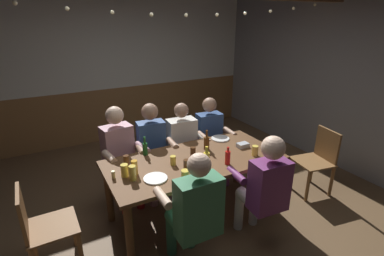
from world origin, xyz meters
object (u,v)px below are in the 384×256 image
(pint_glass_4, at_px, (133,173))
(pint_glass_6, at_px, (125,170))
(person_4, at_px, (194,209))
(bottle_1, at_px, (207,143))
(pint_glass_7, at_px, (135,168))
(person_1, at_px, (153,147))
(dining_table, at_px, (195,166))
(table_candle, at_px, (113,175))
(bottle_0, at_px, (145,148))
(person_0, at_px, (120,152))
(bottle_3, at_px, (228,157))
(person_5, at_px, (264,185))
(pint_glass_8, at_px, (173,160))
(plate_0, at_px, (220,139))
(chair_empty_near_left, at_px, (42,227))
(condiment_caddy, at_px, (243,145))
(pint_glass_3, at_px, (255,151))
(person_2, at_px, (184,142))
(bottle_2, at_px, (206,161))
(person_3, at_px, (212,136))
(chair_empty_near_right, at_px, (318,159))
(pint_glass_1, at_px, (193,153))
(plate_1, at_px, (155,178))
(pint_glass_0, at_px, (185,177))
(pint_glass_5, at_px, (187,167))
(pint_glass_2, at_px, (126,161))

(pint_glass_4, relative_size, pint_glass_6, 1.15)
(person_4, bearing_deg, bottle_1, 53.80)
(pint_glass_7, bearing_deg, person_1, 56.14)
(person_1, bearing_deg, dining_table, 113.88)
(table_candle, height_order, bottle_0, bottle_0)
(person_0, relative_size, bottle_3, 6.33)
(person_5, relative_size, pint_glass_8, 11.98)
(person_1, xyz_separation_m, plate_0, (0.80, -0.35, 0.09))
(chair_empty_near_left, relative_size, pint_glass_6, 6.70)
(condiment_caddy, height_order, plate_0, condiment_caddy)
(plate_0, distance_m, pint_glass_6, 1.41)
(pint_glass_3, bearing_deg, condiment_caddy, 84.95)
(person_2, relative_size, bottle_2, 4.30)
(person_5, distance_m, plate_0, 1.06)
(person_0, bearing_deg, pint_glass_8, 109.74)
(chair_empty_near_left, distance_m, bottle_2, 1.64)
(dining_table, distance_m, pint_glass_6, 0.82)
(person_2, height_order, plate_0, person_2)
(person_3, xyz_separation_m, chair_empty_near_right, (1.06, -0.99, -0.18))
(dining_table, bearing_deg, person_0, 132.82)
(person_1, relative_size, table_candle, 15.52)
(condiment_caddy, distance_m, bottle_1, 0.46)
(person_4, height_order, chair_empty_near_left, person_4)
(table_candle, relative_size, pint_glass_6, 0.61)
(person_3, bearing_deg, pint_glass_1, 50.16)
(person_5, height_order, pint_glass_7, person_5)
(bottle_2, bearing_deg, person_0, 122.03)
(bottle_3, bearing_deg, pint_glass_6, 165.39)
(person_3, height_order, person_5, person_5)
(chair_empty_near_left, height_order, plate_1, chair_empty_near_left)
(pint_glass_0, xyz_separation_m, pint_glass_4, (-0.42, 0.30, 0.01))
(condiment_caddy, xyz_separation_m, pint_glass_7, (-1.37, -0.01, 0.05))
(pint_glass_5, bearing_deg, condiment_caddy, 15.58)
(person_1, distance_m, person_2, 0.45)
(chair_empty_near_right, bearing_deg, bottle_1, 82.56)
(dining_table, distance_m, pint_glass_0, 0.54)
(condiment_caddy, xyz_separation_m, pint_glass_3, (-0.02, -0.25, 0.03))
(person_4, distance_m, bottle_1, 1.08)
(bottle_2, xyz_separation_m, pint_glass_5, (-0.21, 0.04, -0.03))
(plate_1, relative_size, bottle_0, 1.07)
(pint_glass_4, bearing_deg, condiment_caddy, 4.21)
(pint_glass_0, relative_size, pint_glass_6, 1.04)
(pint_glass_5, bearing_deg, pint_glass_2, 138.31)
(person_0, height_order, pint_glass_2, person_0)
(person_4, height_order, pint_glass_0, person_4)
(pint_glass_4, xyz_separation_m, pint_glass_5, (0.51, -0.15, 0.00))
(person_0, relative_size, person_5, 1.02)
(chair_empty_near_left, xyz_separation_m, pint_glass_4, (0.85, -0.07, 0.36))
(bottle_1, height_order, pint_glass_6, bottle_1)
(dining_table, relative_size, person_4, 1.58)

